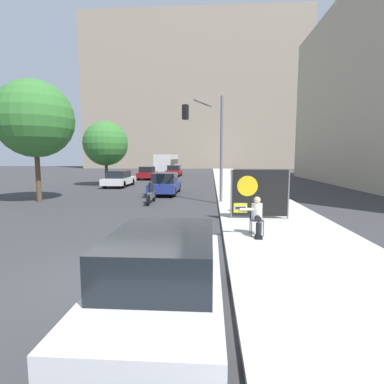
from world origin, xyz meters
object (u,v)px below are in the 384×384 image
Objects in this scene: car_on_road_nearest at (165,184)px; street_tree_midblock at (106,144)px; car_on_road_far_lane at (174,171)px; city_bus_on_road at (167,163)px; car_on_road_distant at (147,173)px; jogger_on_sidewalk at (251,193)px; seated_protester at (257,215)px; traffic_light_pole at (208,132)px; motorcycle_on_road at (151,194)px; protest_banner at (259,193)px; car_on_road_midblock at (119,179)px; street_tree_near_curb at (35,119)px; parked_car_curbside at (163,276)px.

car_on_road_nearest is 0.80× the size of street_tree_midblock.
car_on_road_far_lane is at bearing 95.26° from car_on_road_nearest.
city_bus_on_road reaches higher than car_on_road_nearest.
jogger_on_sidewalk is at bearing -67.04° from car_on_road_distant.
traffic_light_pole is (-1.65, 7.66, 3.19)m from seated_protester.
car_on_road_distant is at bearing -96.42° from jogger_on_sidewalk.
motorcycle_on_road is (4.14, -18.37, -0.21)m from car_on_road_distant.
car_on_road_nearest is at bearing -73.01° from car_on_road_distant.
car_on_road_nearest is 0.47× the size of city_bus_on_road.
protest_banner reaches higher than jogger_on_sidewalk.
street_tree_midblock reaches higher than car_on_road_midblock.
car_on_road_distant is (-9.27, 21.87, -0.31)m from jogger_on_sidewalk.
motorcycle_on_road is (3.74, -31.50, -1.20)m from city_bus_on_road.
car_on_road_far_lane is 1.87× the size of motorcycle_on_road.
car_on_road_distant is 8.74m from street_tree_midblock.
street_tree_near_curb reaches higher than street_tree_midblock.
city_bus_on_road is at bearing 83.12° from street_tree_midblock.
traffic_light_pole reaches higher than car_on_road_far_lane.
car_on_road_far_lane is (-4.87, 23.95, -3.24)m from traffic_light_pole.
street_tree_midblock reaches higher than jogger_on_sidewalk.
traffic_light_pole is at bearing 8.48° from motorcycle_on_road.
jogger_on_sidewalk is (0.30, 3.69, 0.26)m from seated_protester.
car_on_road_midblock is 0.47× the size of city_bus_on_road.
car_on_road_nearest is 1.12× the size of car_on_road_far_lane.
car_on_road_far_lane is (-7.03, 28.90, -0.43)m from protest_banner.
car_on_road_midblock is 0.68× the size of street_tree_near_curb.
street_tree_near_curb is at bearing -95.49° from city_bus_on_road.
car_on_road_midblock is at bearing 116.84° from motorcycle_on_road.
parked_car_curbside reaches higher than car_on_road_midblock.
traffic_light_pole is at bearing -78.50° from car_on_road_far_lane.
traffic_light_pole reaches higher than jogger_on_sidewalk.
city_bus_on_road is at bearing 102.56° from traffic_light_pole.
car_on_road_far_lane is 25.00m from street_tree_near_curb.
parked_car_curbside is 22.77m from car_on_road_midblock.
protest_banner is 8.07m from parked_car_curbside.
car_on_road_midblock is (-9.62, 16.66, -0.08)m from seated_protester.
traffic_light_pole reaches higher than car_on_road_nearest.
street_tree_near_curb is at bearing -92.60° from street_tree_midblock.
city_bus_on_road is (-6.91, 31.02, -2.25)m from traffic_light_pole.
car_on_road_distant is at bearing 81.83° from street_tree_near_curb.
jogger_on_sidewalk is at bearing -57.54° from car_on_road_nearest.
seated_protester is at bearing -77.87° from traffic_light_pole.
street_tree_midblock is (-11.10, 17.67, 3.04)m from seated_protester.
parked_car_curbside is at bearing -107.21° from seated_protester.
seated_protester reaches higher than motorcycle_on_road.
car_on_road_far_lane is at bearing 103.67° from protest_banner.
city_bus_on_road is 4.49× the size of motorcycle_on_road.
car_on_road_far_lane is at bearing 93.97° from motorcycle_on_road.
protest_banner is 0.50× the size of car_on_road_nearest.
street_tree_midblock reaches higher than car_on_road_far_lane.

